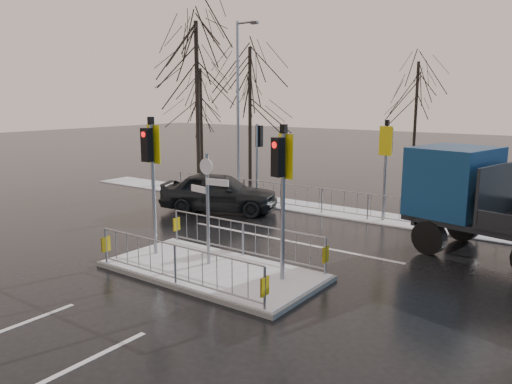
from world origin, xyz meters
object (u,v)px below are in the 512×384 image
Objects in this scene: traffic_island at (212,259)px; flatbed_truck at (484,200)px; car_far_lane at (219,192)px; street_lamp_left at (239,102)px.

traffic_island is 0.83× the size of flatbed_truck.
car_far_lane is 0.59× the size of street_lamp_left.
car_far_lane is (-4.62, 5.81, 0.43)m from traffic_island.
flatbed_truck is at bearing -112.96° from car_far_lane.
car_far_lane is at bearing -63.99° from street_lamp_left.
traffic_island is 0.73× the size of street_lamp_left.
flatbed_truck is 12.77m from street_lamp_left.
traffic_island is at bearing -55.93° from street_lamp_left.
traffic_island is 1.24× the size of car_far_lane.
street_lamp_left reaches higher than car_far_lane.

